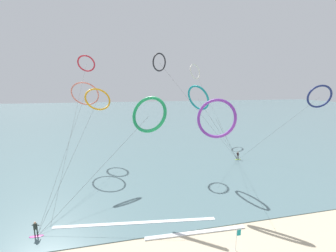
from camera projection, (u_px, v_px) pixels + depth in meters
The scene contains 15 objects.
sea_water at pixel (134, 115), 120.18m from camera, with size 400.00×200.00×0.08m, color slate.
surfer_lime at pixel (238, 156), 47.04m from camera, with size 1.40×0.71×1.70m.
surfer_magenta at pixel (36, 230), 22.95m from camera, with size 1.40×0.62×1.70m.
kite_violet at pixel (216, 118), 29.28m from camera, with size 14.44×16.26×13.97m.
kite_teal at pixel (198, 98), 37.49m from camera, with size 13.10×7.59×15.76m.
kite_navy at pixel (319, 97), 42.43m from camera, with size 15.82×6.83×15.84m.
kite_amber at pixel (98, 99), 36.74m from camera, with size 8.09×17.57×15.25m.
kite_coral at pixel (85, 94), 42.78m from camera, with size 5.68×24.44×16.35m.
kite_ivory at pixel (195, 72), 64.81m from camera, with size 4.64×24.48×21.99m.
kite_crimson at pixel (86, 64), 51.01m from camera, with size 4.44×32.73×22.54m.
kite_charcoal at pixel (160, 62), 44.53m from camera, with size 17.70×5.92×22.10m.
kite_emerald at pixel (149, 114), 28.62m from camera, with size 15.46×7.62×14.30m.
beach_flag at pixel (237, 236), 20.96m from camera, with size 0.47×0.06×2.23m.
wave_crest_near at pixel (196, 232), 23.72m from camera, with size 11.08×0.50×0.12m, color white.
wave_crest_mid at pixel (136, 223), 25.34m from camera, with size 18.44×0.50×0.12m, color white.
Camera 1 is at (-8.00, -12.74, 15.58)m, focal length 23.64 mm.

